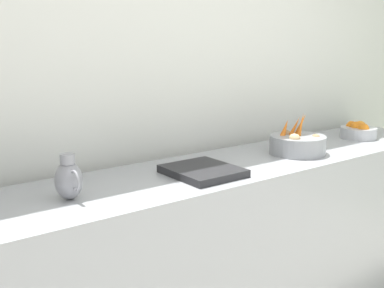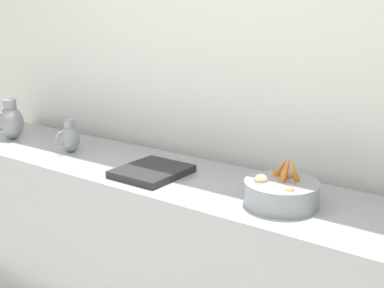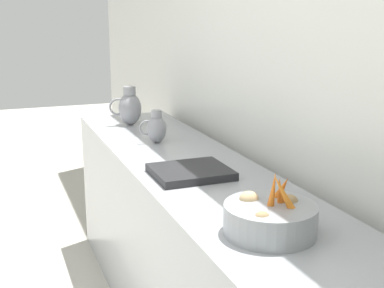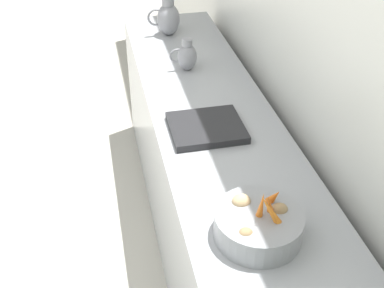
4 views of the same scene
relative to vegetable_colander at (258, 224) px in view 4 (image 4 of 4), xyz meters
name	(u,v)px [view 4 (image 4 of 4)]	position (x,y,z in m)	size (l,w,h in m)	color
prep_counter	(224,220)	(-0.05, -0.56, -0.52)	(0.61, 3.35, 0.93)	#9EA0A5
vegetable_colander	(258,224)	(0.00, 0.00, 0.00)	(0.31, 0.31, 0.23)	gray
metal_pitcher_tall	(168,18)	(0.00, -1.87, 0.06)	(0.21, 0.15, 0.25)	gray
metal_pitcher_short	(187,56)	(-0.02, -1.34, 0.03)	(0.16, 0.11, 0.19)	gray
counter_sink_basin	(206,128)	(0.02, -0.69, -0.04)	(0.34, 0.30, 0.04)	#232326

